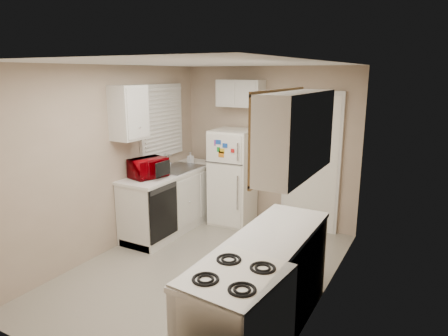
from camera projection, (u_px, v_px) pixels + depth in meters
The scene contains 19 objects.
floor at pixel (204, 269), 4.79m from camera, with size 3.80×3.80×0.00m, color #B0A897.
ceiling at pixel (201, 63), 4.23m from camera, with size 3.80×3.80×0.00m, color white.
wall_left at pixel (111, 160), 5.17m from camera, with size 3.80×3.80×0.00m, color tan.
wall_right at pixel (326, 190), 3.86m from camera, with size 3.80×3.80×0.00m, color tan.
wall_back at pixel (268, 146), 6.13m from camera, with size 2.80×2.80×0.00m, color tan.
wall_front at pixel (65, 229), 2.89m from camera, with size 2.80×2.80×0.00m, color tan.
left_counter at pixel (173, 200), 5.97m from camera, with size 0.60×1.80×0.90m, color silver.
dishwasher at pixel (164, 212), 5.31m from camera, with size 0.03×0.58×0.72m, color black.
sink at pixel (178, 171), 6.00m from camera, with size 0.54×0.74×0.16m, color gray.
microwave at pixel (148, 167), 5.46m from camera, with size 0.27×0.48×0.32m, color #790006.
soap_bottle at pixel (190, 157), 6.33m from camera, with size 0.08×0.08×0.17m, color white.
window_blinds at pixel (162, 121), 5.95m from camera, with size 0.10×0.98×1.08m, color silver.
upper_cabinet_left at pixel (129, 113), 5.15m from camera, with size 0.30×0.45×0.70m, color silver.
refrigerator at pixel (233, 177), 6.16m from camera, with size 0.60×0.59×1.47m, color white.
cabinet_over_fridge at pixel (241, 93), 6.01m from camera, with size 0.70×0.30×0.40m, color silver.
interior_door at pixel (311, 163), 5.81m from camera, with size 0.86×0.06×2.08m, color white.
right_counter at pixel (263, 290), 3.49m from camera, with size 0.60×2.00×0.90m, color silver.
stove at pixel (235, 330), 2.92m from camera, with size 0.62×0.76×0.93m, color white.
upper_cabinet_right at pixel (297, 134), 3.36m from camera, with size 0.30×1.20×0.70m, color silver.
Camera 1 is at (2.32, -3.72, 2.30)m, focal length 32.00 mm.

